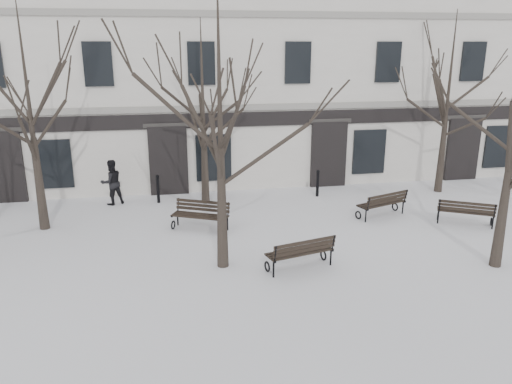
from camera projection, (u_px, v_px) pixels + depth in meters
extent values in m
plane|color=white|center=(297.00, 266.00, 14.42)|extent=(100.00, 100.00, 0.00)
cube|color=silver|center=(234.00, 57.00, 25.10)|extent=(40.00, 10.00, 11.00)
cube|color=gray|center=(250.00, 107.00, 20.90)|extent=(40.00, 0.12, 0.25)
cube|color=gray|center=(250.00, 14.00, 19.84)|extent=(40.00, 0.12, 0.25)
cube|color=black|center=(250.00, 119.00, 21.04)|extent=(40.00, 0.10, 0.60)
cube|color=black|center=(3.00, 167.00, 19.79)|extent=(1.60, 0.22, 2.90)
cube|color=black|center=(53.00, 164.00, 20.11)|extent=(1.50, 0.14, 2.00)
cube|color=black|center=(168.00, 161.00, 20.90)|extent=(1.60, 0.22, 2.90)
cube|color=#2D2B28|center=(167.00, 125.00, 20.43)|extent=(1.90, 0.08, 0.18)
cube|color=black|center=(214.00, 158.00, 21.21)|extent=(1.50, 0.14, 2.00)
cube|color=black|center=(328.00, 154.00, 22.08)|extent=(1.60, 0.22, 2.90)
cube|color=#2D2B28|center=(330.00, 121.00, 21.62)|extent=(1.90, 0.08, 0.18)
cube|color=black|center=(369.00, 152.00, 22.40)|extent=(1.50, 0.14, 2.00)
cube|color=black|center=(462.00, 149.00, 23.19)|extent=(1.60, 0.22, 2.90)
cube|color=#2D2B28|center=(467.00, 117.00, 22.72)|extent=(1.90, 0.08, 0.18)
cube|color=black|center=(499.00, 147.00, 23.50)|extent=(1.50, 0.14, 2.00)
cube|color=black|center=(98.00, 64.00, 19.35)|extent=(1.10, 0.14, 1.70)
cube|color=black|center=(201.00, 63.00, 20.03)|extent=(1.10, 0.14, 1.70)
cube|color=black|center=(298.00, 63.00, 20.71)|extent=(1.10, 0.14, 1.70)
cube|color=black|center=(388.00, 62.00, 21.38)|extent=(1.10, 0.14, 1.70)
cube|color=black|center=(473.00, 61.00, 22.06)|extent=(1.10, 0.14, 1.70)
cone|color=black|center=(222.00, 211.00, 13.95)|extent=(0.34, 0.34, 3.33)
cone|color=black|center=(502.00, 216.00, 14.01)|extent=(0.34, 0.34, 3.07)
cone|color=black|center=(39.00, 184.00, 16.88)|extent=(0.34, 0.34, 3.19)
cone|color=black|center=(205.00, 167.00, 19.71)|extent=(0.34, 0.34, 2.98)
cone|color=black|center=(442.00, 156.00, 21.23)|extent=(0.34, 0.34, 3.14)
torus|color=black|center=(323.00, 255.00, 14.77)|extent=(0.13, 0.32, 0.32)
cylinder|color=black|center=(331.00, 257.00, 14.41)|extent=(0.05, 0.05, 0.49)
cube|color=black|center=(327.00, 247.00, 14.51)|extent=(0.21, 0.59, 0.05)
torus|color=black|center=(267.00, 267.00, 14.02)|extent=(0.13, 0.32, 0.32)
cylinder|color=black|center=(274.00, 269.00, 13.65)|extent=(0.05, 0.05, 0.49)
cube|color=black|center=(270.00, 258.00, 13.75)|extent=(0.21, 0.59, 0.05)
cube|color=black|center=(296.00, 249.00, 14.33)|extent=(1.93, 0.60, 0.04)
cube|color=black|center=(298.00, 251.00, 14.20)|extent=(1.93, 0.60, 0.04)
cube|color=black|center=(301.00, 253.00, 14.07)|extent=(1.93, 0.60, 0.04)
cube|color=black|center=(304.00, 255.00, 13.93)|extent=(1.93, 0.60, 0.04)
cube|color=black|center=(305.00, 250.00, 13.85)|extent=(1.91, 0.54, 0.10)
cube|color=black|center=(305.00, 246.00, 13.80)|extent=(1.91, 0.54, 0.10)
cube|color=black|center=(306.00, 242.00, 13.74)|extent=(1.91, 0.54, 0.10)
cylinder|color=black|center=(333.00, 243.00, 14.20)|extent=(0.08, 0.16, 0.54)
cylinder|color=black|center=(275.00, 255.00, 13.44)|extent=(0.08, 0.16, 0.54)
torus|color=black|center=(491.00, 222.00, 17.57)|extent=(0.19, 0.29, 0.30)
cylinder|color=black|center=(493.00, 223.00, 17.20)|extent=(0.05, 0.05, 0.47)
cube|color=black|center=(493.00, 215.00, 17.31)|extent=(0.33, 0.53, 0.05)
torus|color=black|center=(438.00, 216.00, 18.12)|extent=(0.19, 0.29, 0.30)
cylinder|color=black|center=(438.00, 217.00, 17.76)|extent=(0.05, 0.05, 0.47)
cube|color=black|center=(439.00, 209.00, 17.86)|extent=(0.33, 0.53, 0.05)
cube|color=black|center=(465.00, 209.00, 17.79)|extent=(1.69, 1.00, 0.04)
cube|color=black|center=(465.00, 211.00, 17.65)|extent=(1.69, 1.00, 0.04)
cube|color=black|center=(466.00, 212.00, 17.52)|extent=(1.69, 1.00, 0.04)
cube|color=black|center=(466.00, 213.00, 17.39)|extent=(1.69, 1.00, 0.04)
cube|color=black|center=(466.00, 210.00, 17.31)|extent=(1.66, 0.95, 0.09)
cube|color=black|center=(467.00, 207.00, 17.25)|extent=(1.66, 0.95, 0.09)
cube|color=black|center=(467.00, 203.00, 17.20)|extent=(1.66, 0.95, 0.09)
cylinder|color=black|center=(495.00, 211.00, 17.00)|extent=(0.11, 0.15, 0.52)
cylinder|color=black|center=(439.00, 206.00, 17.55)|extent=(0.11, 0.15, 0.52)
torus|color=black|center=(173.00, 225.00, 17.23)|extent=(0.18, 0.31, 0.32)
cylinder|color=black|center=(178.00, 219.00, 17.56)|extent=(0.05, 0.05, 0.49)
cube|color=black|center=(175.00, 214.00, 17.31)|extent=(0.31, 0.56, 0.05)
torus|color=black|center=(224.00, 230.00, 16.77)|extent=(0.18, 0.31, 0.32)
cylinder|color=black|center=(228.00, 224.00, 17.10)|extent=(0.05, 0.05, 0.49)
cube|color=black|center=(226.00, 219.00, 16.85)|extent=(0.31, 0.56, 0.05)
cube|color=black|center=(197.00, 218.00, 16.85)|extent=(1.81, 0.93, 0.04)
cube|color=black|center=(199.00, 216.00, 16.99)|extent=(1.81, 0.93, 0.04)
cube|color=black|center=(201.00, 215.00, 17.14)|extent=(1.81, 0.93, 0.04)
cube|color=black|center=(202.00, 214.00, 17.28)|extent=(1.81, 0.93, 0.04)
cube|color=black|center=(203.00, 209.00, 17.28)|extent=(1.79, 0.87, 0.10)
cube|color=black|center=(203.00, 206.00, 17.26)|extent=(1.79, 0.87, 0.10)
cube|color=black|center=(203.00, 202.00, 17.24)|extent=(1.79, 0.87, 0.10)
cylinder|color=black|center=(178.00, 206.00, 17.51)|extent=(0.11, 0.16, 0.54)
cylinder|color=black|center=(228.00, 210.00, 17.05)|extent=(0.11, 0.16, 0.54)
torus|color=black|center=(395.00, 207.00, 19.13)|extent=(0.16, 0.32, 0.32)
cylinder|color=black|center=(403.00, 207.00, 18.78)|extent=(0.05, 0.05, 0.49)
cube|color=black|center=(399.00, 200.00, 18.87)|extent=(0.26, 0.58, 0.05)
torus|color=black|center=(358.00, 215.00, 18.22)|extent=(0.16, 0.32, 0.32)
cylinder|color=black|center=(366.00, 216.00, 17.87)|extent=(0.05, 0.05, 0.49)
cube|color=black|center=(362.00, 208.00, 17.96)|extent=(0.26, 0.58, 0.05)
cube|color=black|center=(377.00, 201.00, 18.61)|extent=(1.88, 0.78, 0.04)
cube|color=black|center=(380.00, 202.00, 18.48)|extent=(1.88, 0.78, 0.04)
cube|color=black|center=(383.00, 204.00, 18.35)|extent=(1.88, 0.78, 0.04)
cube|color=black|center=(386.00, 205.00, 18.23)|extent=(1.88, 0.78, 0.04)
cube|color=black|center=(387.00, 201.00, 18.15)|extent=(1.86, 0.72, 0.10)
cube|color=black|center=(388.00, 198.00, 18.09)|extent=(1.86, 0.72, 0.10)
cube|color=black|center=(388.00, 195.00, 18.04)|extent=(1.86, 0.72, 0.10)
cylinder|color=black|center=(406.00, 196.00, 18.57)|extent=(0.10, 0.16, 0.54)
cylinder|color=black|center=(368.00, 204.00, 17.66)|extent=(0.10, 0.16, 0.54)
cylinder|color=black|center=(158.00, 190.00, 19.98)|extent=(0.13, 0.13, 1.06)
sphere|color=black|center=(157.00, 177.00, 19.82)|extent=(0.15, 0.15, 0.15)
cylinder|color=black|center=(318.00, 184.00, 20.83)|extent=(0.13, 0.13, 1.04)
sphere|color=black|center=(318.00, 172.00, 20.68)|extent=(0.15, 0.15, 0.15)
imported|color=black|center=(114.00, 204.00, 19.95)|extent=(1.09, 1.01, 1.81)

